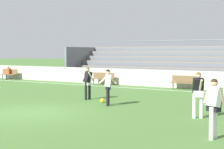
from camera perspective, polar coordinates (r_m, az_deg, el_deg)
name	(u,v)px	position (r m, az deg, el deg)	size (l,w,h in m)	color
ground_plane	(30,113)	(14.00, -13.89, -6.40)	(160.00, 160.00, 0.00)	#477033
field_line_sideline	(138,88)	(22.56, 4.53, -2.38)	(44.00, 0.12, 0.01)	white
sideline_wall	(148,78)	(23.89, 6.11, -0.58)	(48.00, 0.16, 1.21)	#BCB7AD
bleacher_stand	(172,64)	(26.41, 10.21, 1.79)	(17.28, 5.00, 3.46)	#897051
bench_near_bin	(9,73)	(31.16, -17.23, 0.21)	(1.80, 0.40, 0.90)	brown
bench_far_left	(103,77)	(24.91, -1.57, -0.52)	(1.80, 0.40, 0.90)	brown
bench_centre_sideline	(185,81)	(22.32, 12.38, -1.13)	(1.80, 0.40, 0.90)	brown
spectator_seated	(8,72)	(31.07, -17.39, 0.48)	(0.36, 0.42, 1.21)	#2D2D38
player_dark_trailing_run	(88,80)	(17.23, -4.20, -0.99)	(0.58, 0.50, 1.68)	black
player_white_deep_cover	(108,84)	(15.29, -0.71, -1.65)	(0.77, 0.48, 1.67)	black
player_dark_overlapping	(198,91)	(12.78, 14.53, -2.71)	(0.49, 0.67, 1.72)	white
player_white_on_ball	(214,103)	(9.87, 17.03, -4.69)	(0.57, 0.47, 1.73)	white
soccer_ball	(102,101)	(16.18, -1.69, -4.50)	(0.22, 0.22, 0.22)	yellow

